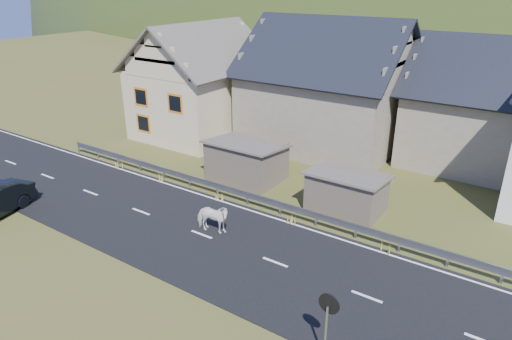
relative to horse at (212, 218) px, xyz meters
The scene contains 11 objects.
ground 0.95m from the horse, 122.22° to the right, with size 160.00×160.00×0.00m, color #3A451B.
road 0.93m from the horse, 122.22° to the right, with size 60.00×7.00×0.04m, color black.
lane_markings 0.91m from the horse, 122.22° to the right, with size 60.00×6.60×0.01m, color silver.
guardrail 3.24m from the horse, 95.23° to the left, with size 28.10×0.09×0.75m.
shed_left 6.46m from the horse, 110.82° to the left, with size 4.30×3.30×2.40m, color #6A5C4D.
shed_right 6.95m from the horse, 52.76° to the left, with size 3.80×2.90×2.20m, color #6A5C4D.
house_cream 15.87m from the horse, 131.77° to the left, with size 7.80×9.80×8.30m.
house_stone_a 15.09m from the horse, 95.09° to the left, with size 10.80×9.80×8.90m.
house_stone_b 19.00m from the horse, 62.23° to the left, with size 9.80×8.80×8.10m.
horse is the anchor object (origin of this frame).
traffic_mirror 8.76m from the horse, 27.52° to the right, with size 0.68×0.19×2.45m.
Camera 1 is at (12.27, -13.72, 10.94)m, focal length 32.00 mm.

